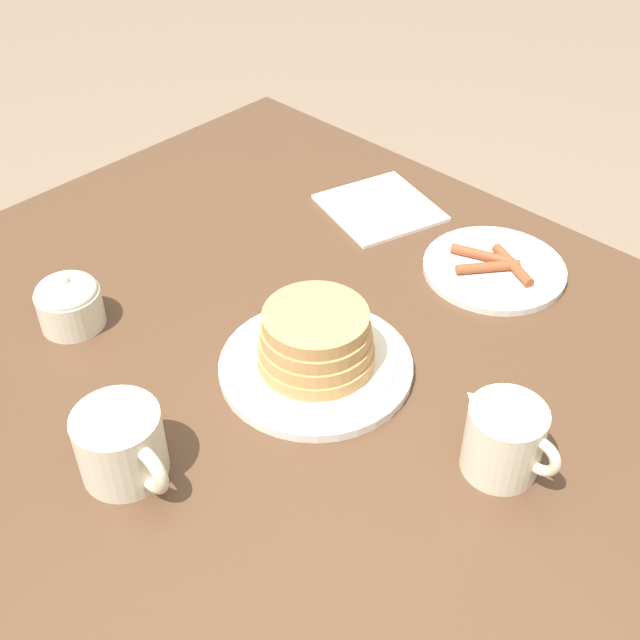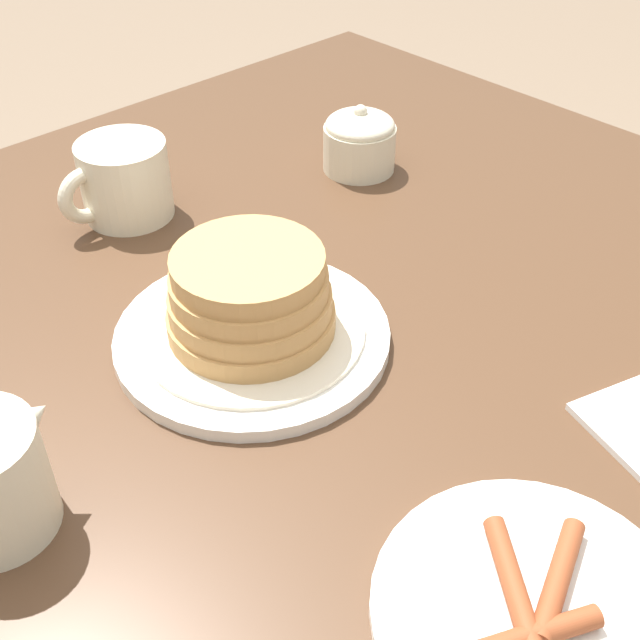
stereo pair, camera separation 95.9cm
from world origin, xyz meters
TOP-DOWN VIEW (x-y plane):
  - dining_table at (0.00, 0.00)m, footprint 1.29×0.96m
  - pancake_plate at (-0.05, 0.00)m, footprint 0.23×0.23m
  - side_plate_bacon at (-0.01, 0.31)m, footprint 0.20×0.20m
  - coffee_mug at (-0.08, -0.25)m, footprint 0.12×0.09m
  - sugar_bowl at (-0.33, -0.15)m, footprint 0.08×0.08m

SIDE VIEW (x-z plane):
  - dining_table at x=0.00m, z-range 0.26..1.00m
  - side_plate_bacon at x=-0.01m, z-range 0.74..0.76m
  - pancake_plate at x=-0.05m, z-range 0.73..0.82m
  - sugar_bowl at x=-0.33m, z-range 0.74..0.82m
  - coffee_mug at x=-0.08m, z-range 0.74..0.82m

